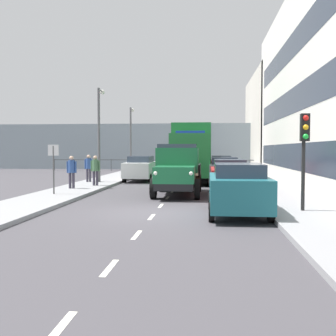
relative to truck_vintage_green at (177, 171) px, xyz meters
The scene contains 21 objects.
ground_plane 3.28m from the truck_vintage_green, 82.70° to the right, with size 80.00×80.00×0.00m, color #423F44.
sidewalk_left 5.67m from the truck_vintage_green, 146.90° to the right, with size 2.61×38.90×0.15m, color gray.
sidewalk_right 6.33m from the truck_vintage_green, 29.19° to the right, with size 2.61×38.90×0.15m, color gray.
road_centreline_markings 2.86m from the truck_vintage_green, 81.42° to the right, with size 0.12×34.61×0.01m.
building_far_block 25.96m from the truck_vintage_green, 113.85° to the right, with size 8.85×15.26×9.71m.
sea_horizon 25.52m from the truck_vintage_green, 89.12° to the right, with size 80.00×0.80×5.00m, color #84939E.
seawall_railing 21.89m from the truck_vintage_green, 88.98° to the right, with size 28.08×0.08×1.20m.
truck_vintage_green is the anchor object (origin of this frame).
lorry_cargo_green 8.42m from the truck_vintage_green, 92.55° to the right, with size 2.58×8.20×3.87m.
car_teal_kerbside_near 6.04m from the truck_vintage_green, 113.54° to the left, with size 1.94×4.21×1.72m.
car_red_kerbside_1 2.43m from the truck_vintage_green, behind, with size 1.77×4.05×1.72m.
car_grey_kerbside_2 6.30m from the truck_vintage_green, 112.50° to the right, with size 1.90×4.01×1.72m.
car_maroon_kerbside_3 11.92m from the truck_vintage_green, 101.66° to the right, with size 1.76×4.52×1.72m.
car_white_oppositeside_0 9.33m from the truck_vintage_green, 70.01° to the right, with size 1.88×4.56×1.72m.
pedestrian_strolling 5.84m from the truck_vintage_green, 15.30° to the right, with size 0.53×0.34×1.69m.
pedestrian_near_railing 5.92m from the truck_vintage_green, 34.53° to the right, with size 0.53×0.34×1.69m.
pedestrian_couple_a 8.37m from the truck_vintage_green, 44.22° to the right, with size 0.53×0.34×1.70m.
traffic_light_near 7.12m from the truck_vintage_green, 130.71° to the left, with size 0.28×0.41×3.20m.
lamp_post_promenade 8.63m from the truck_vintage_green, 49.22° to the right, with size 0.32×1.14×5.89m.
lamp_post_far 17.30m from the truck_vintage_green, 72.09° to the right, with size 0.32×1.14×5.69m.
street_sign 5.71m from the truck_vintage_green, 11.05° to the left, with size 0.50×0.07×2.25m.
Camera 1 is at (-1.78, 13.86, 2.18)m, focal length 43.73 mm.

